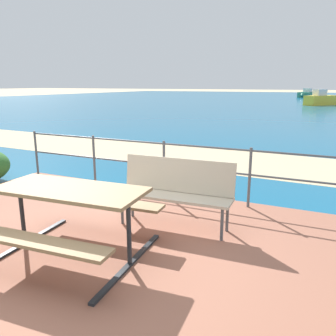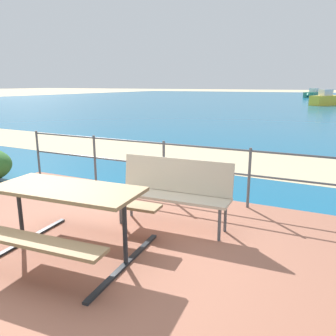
{
  "view_description": "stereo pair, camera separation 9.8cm",
  "coord_description": "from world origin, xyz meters",
  "px_view_note": "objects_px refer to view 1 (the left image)",
  "views": [
    {
      "loc": [
        2.5,
        -2.79,
        1.95
      ],
      "look_at": [
        0.01,
        2.55,
        0.5
      ],
      "focal_mm": 36.7,
      "sensor_mm": 36.0,
      "label": 1
    },
    {
      "loc": [
        2.59,
        -2.74,
        1.95
      ],
      "look_at": [
        0.01,
        2.55,
        0.5
      ],
      "focal_mm": 36.7,
      "sensor_mm": 36.0,
      "label": 2
    }
  ],
  "objects_px": {
    "picnic_table": "(71,205)",
    "boat_mid": "(322,99)",
    "boat_far": "(307,94)",
    "park_bench": "(176,187)"
  },
  "relations": [
    {
      "from": "picnic_table",
      "to": "park_bench",
      "type": "bearing_deg",
      "value": 56.4
    },
    {
      "from": "boat_mid",
      "to": "boat_far",
      "type": "xyz_separation_m",
      "value": [
        -2.62,
        20.22,
        -0.08
      ]
    },
    {
      "from": "picnic_table",
      "to": "park_bench",
      "type": "height_order",
      "value": "park_bench"
    },
    {
      "from": "boat_mid",
      "to": "boat_far",
      "type": "bearing_deg",
      "value": 40.1
    },
    {
      "from": "picnic_table",
      "to": "boat_mid",
      "type": "distance_m",
      "value": 33.0
    },
    {
      "from": "picnic_table",
      "to": "boat_mid",
      "type": "bearing_deg",
      "value": 82.87
    },
    {
      "from": "park_bench",
      "to": "boat_far",
      "type": "bearing_deg",
      "value": 88.92
    },
    {
      "from": "park_bench",
      "to": "picnic_table",
      "type": "bearing_deg",
      "value": -122.28
    },
    {
      "from": "picnic_table",
      "to": "boat_far",
      "type": "xyz_separation_m",
      "value": [
        -0.96,
        53.18,
        -0.19
      ]
    },
    {
      "from": "boat_far",
      "to": "park_bench",
      "type": "bearing_deg",
      "value": 12.24
    }
  ]
}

